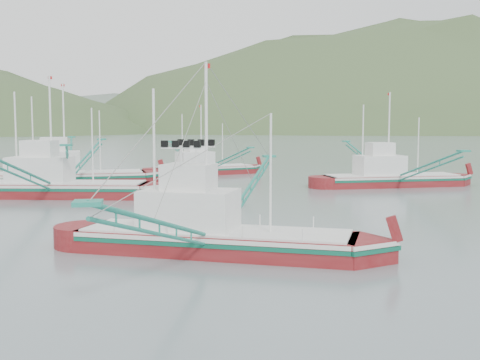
{
  "coord_description": "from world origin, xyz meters",
  "views": [
    {
      "loc": [
        -5.47,
        -31.52,
        6.85
      ],
      "look_at": [
        0.0,
        6.0,
        3.2
      ],
      "focal_mm": 45.0,
      "sensor_mm": 36.0,
      "label": 1
    }
  ],
  "objects": [
    {
      "name": "ground",
      "position": [
        0.0,
        0.0,
        0.0
      ],
      "size": [
        1200.0,
        1200.0,
        0.0
      ],
      "primitive_type": "plane",
      "color": "slate",
      "rests_on": "ground"
    },
    {
      "name": "main_boat",
      "position": [
        -2.37,
        -0.6,
        2.19
      ],
      "size": [
        14.96,
        25.24,
        10.71
      ],
      "rotation": [
        0.0,
        0.0,
        -0.4
      ],
      "color": "maroon",
      "rests_on": "ground"
    },
    {
      "name": "bg_boat_left",
      "position": [
        -14.27,
        25.15,
        2.05
      ],
      "size": [
        16.82,
        29.22,
        11.95
      ],
      "rotation": [
        0.0,
        0.0,
        -0.19
      ],
      "color": "maroon",
      "rests_on": "ground"
    },
    {
      "name": "bg_boat_far",
      "position": [
        1.14,
        46.9,
        1.94
      ],
      "size": [
        13.79,
        23.37,
        9.82
      ],
      "rotation": [
        0.0,
        0.0,
        0.36
      ],
      "color": "maroon",
      "rests_on": "ground"
    },
    {
      "name": "bg_boat_right",
      "position": [
        19.72,
        29.58,
        1.48
      ],
      "size": [
        14.93,
        26.68,
        10.8
      ],
      "rotation": [
        0.0,
        0.0,
        0.06
      ],
      "color": "maroon",
      "rests_on": "ground"
    },
    {
      "name": "bg_boat_extra",
      "position": [
        -14.72,
        36.48,
        1.77
      ],
      "size": [
        16.68,
        29.42,
        11.95
      ],
      "rotation": [
        0.0,
        0.0,
        0.11
      ],
      "color": "maroon",
      "rests_on": "ground"
    },
    {
      "name": "headland_right",
      "position": [
        240.0,
        430.0,
        0.0
      ],
      "size": [
        684.0,
        432.0,
        306.0
      ],
      "primitive_type": "ellipsoid",
      "color": "#395029",
      "rests_on": "ground"
    },
    {
      "name": "ridge_distant",
      "position": [
        30.0,
        560.0,
        0.0
      ],
      "size": [
        960.0,
        400.0,
        240.0
      ],
      "primitive_type": "ellipsoid",
      "color": "slate",
      "rests_on": "ground"
    }
  ]
}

